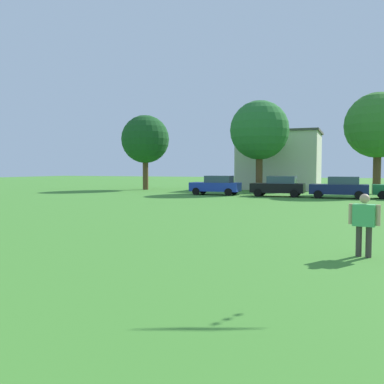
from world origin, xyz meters
The scene contains 9 objects.
ground_plane centered at (0.00, 30.00, 0.00)m, with size 160.00×160.00×0.00m, color #42842D.
adult_bystander centered at (7.27, 12.03, 0.98)m, with size 0.77×0.40×1.65m.
parked_car_blue_0 centered at (-4.25, 35.09, 0.86)m, with size 4.30×2.02×1.68m.
parked_car_black_1 centered at (1.22, 34.91, 0.86)m, with size 4.30×2.02×1.68m.
parked_car_navy_2 centered at (5.99, 34.53, 0.86)m, with size 4.30×2.02×1.68m.
tree_far_left centered at (-14.29, 40.97, 5.47)m, with size 5.20×5.20×8.10m.
tree_left centered at (-1.58, 40.27, 5.96)m, with size 5.66×5.66×8.83m.
tree_center centered at (8.90, 41.31, 6.14)m, with size 5.84×5.84×9.09m.
house_left centered at (-0.82, 47.36, 3.21)m, with size 8.87×7.09×6.39m.
Camera 1 is at (7.01, 0.41, 2.30)m, focal length 38.95 mm.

